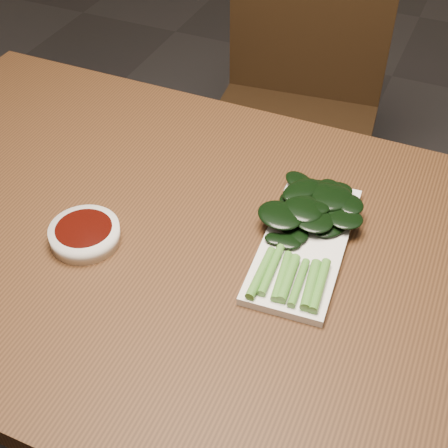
% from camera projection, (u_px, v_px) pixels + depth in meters
% --- Properties ---
extents(table, '(1.40, 0.80, 0.75)m').
position_uv_depth(table, '(207.00, 273.00, 1.06)').
color(table, '#3F2512').
rests_on(table, ground).
extents(chair_far, '(0.51, 0.51, 0.89)m').
position_uv_depth(chair_far, '(294.00, 104.00, 1.79)').
color(chair_far, black).
rests_on(chair_far, ground).
extents(sauce_bowl, '(0.11, 0.11, 0.03)m').
position_uv_depth(sauce_bowl, '(85.00, 234.00, 1.00)').
color(sauce_bowl, white).
rests_on(sauce_bowl, table).
extents(serving_plate, '(0.15, 0.31, 0.01)m').
position_uv_depth(serving_plate, '(304.00, 243.00, 1.00)').
color(serving_plate, white).
rests_on(serving_plate, table).
extents(gai_lan, '(0.18, 0.31, 0.03)m').
position_uv_depth(gai_lan, '(312.00, 215.00, 1.02)').
color(gai_lan, '#4F8F31').
rests_on(gai_lan, serving_plate).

